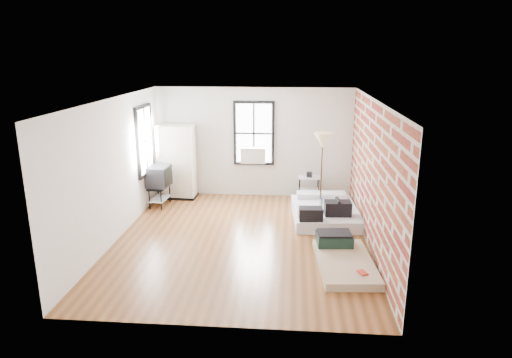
# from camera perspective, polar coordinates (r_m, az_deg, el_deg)

# --- Properties ---
(ground) EXTENTS (6.00, 6.00, 0.00)m
(ground) POSITION_cam_1_polar(r_m,az_deg,el_deg) (9.25, -1.84, -7.63)
(ground) COLOR #5A3417
(ground) RESTS_ON ground
(room_shell) EXTENTS (5.02, 6.02, 2.80)m
(room_shell) POSITION_cam_1_polar(r_m,az_deg,el_deg) (9.04, -0.21, 3.40)
(room_shell) COLOR silver
(room_shell) RESTS_ON ground
(mattress_main) EXTENTS (1.54, 2.02, 0.62)m
(mattress_main) POSITION_cam_1_polar(r_m,az_deg,el_deg) (10.42, 8.61, -4.06)
(mattress_main) COLOR white
(mattress_main) RESTS_ON ground
(mattress_bare) EXTENTS (1.07, 1.84, 0.38)m
(mattress_bare) POSITION_cam_1_polar(r_m,az_deg,el_deg) (8.41, 10.74, -9.54)
(mattress_bare) COLOR #BEAE89
(mattress_bare) RESTS_ON ground
(wardrobe) EXTENTS (0.97, 0.59, 1.88)m
(wardrobe) POSITION_cam_1_polar(r_m,az_deg,el_deg) (11.78, -9.87, 2.10)
(wardrobe) COLOR black
(wardrobe) RESTS_ON ground
(side_table) EXTENTS (0.55, 0.45, 0.72)m
(side_table) POSITION_cam_1_polar(r_m,az_deg,el_deg) (11.61, 6.65, -0.28)
(side_table) COLOR black
(side_table) RESTS_ON ground
(floor_lamp) EXTENTS (0.40, 0.40, 1.87)m
(floor_lamp) POSITION_cam_1_polar(r_m,az_deg,el_deg) (10.57, 8.31, 4.36)
(floor_lamp) COLOR #332211
(floor_lamp) RESTS_ON ground
(tv_stand) EXTENTS (0.54, 0.74, 1.00)m
(tv_stand) POSITION_cam_1_polar(r_m,az_deg,el_deg) (11.24, -12.04, 0.14)
(tv_stand) COLOR black
(tv_stand) RESTS_ON ground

